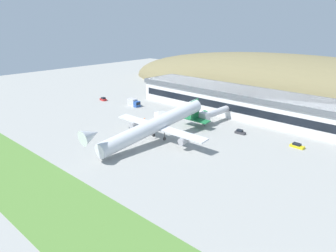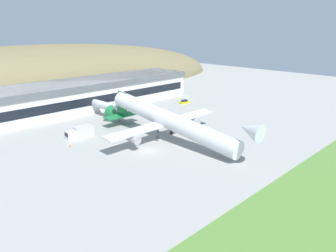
{
  "view_description": "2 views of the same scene",
  "coord_description": "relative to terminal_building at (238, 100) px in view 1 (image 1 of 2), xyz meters",
  "views": [
    {
      "loc": [
        82.31,
        -69.24,
        39.07
      ],
      "look_at": [
        10.48,
        6.44,
        4.62
      ],
      "focal_mm": 35.0,
      "sensor_mm": 36.0,
      "label": 1
    },
    {
      "loc": [
        -50.87,
        -57.94,
        30.31
      ],
      "look_at": [
        9.94,
        2.78,
        3.81
      ],
      "focal_mm": 35.0,
      "sensor_mm": 36.0,
      "label": 2
    }
  ],
  "objects": [
    {
      "name": "ground_plane",
      "position": [
        -10.26,
        -50.31,
        -5.95
      ],
      "size": [
        329.52,
        329.52,
        0.0
      ],
      "primitive_type": "plane",
      "color": "#9E9E99"
    },
    {
      "name": "grass_strip_foreground",
      "position": [
        -10.26,
        -90.73,
        -5.91
      ],
      "size": [
        296.56,
        19.51,
        0.08
      ],
      "primitive_type": "cube",
      "color": "#568438",
      "rests_on": "ground_plane"
    },
    {
      "name": "hill_backdrop",
      "position": [
        6.46,
        46.98,
        -5.95
      ],
      "size": [
        236.08,
        66.48,
        43.36
      ],
      "primitive_type": "ellipsoid",
      "color": "olive",
      "rests_on": "ground_plane"
    },
    {
      "name": "terminal_building",
      "position": [
        0.0,
        0.0,
        0.0
      ],
      "size": [
        96.29,
        20.22,
        10.5
      ],
      "color": "silver",
      "rests_on": "ground_plane"
    },
    {
      "name": "jetway_0",
      "position": [
        0.76,
        -18.67,
        -1.95
      ],
      "size": [
        3.38,
        16.52,
        5.43
      ],
      "color": "silver",
      "rests_on": "ground_plane"
    },
    {
      "name": "cargo_airplane",
      "position": [
        -1.01,
        -48.08,
        -0.37
      ],
      "size": [
        38.57,
        55.08,
        11.15
      ],
      "color": "silver"
    },
    {
      "name": "service_car_0",
      "position": [
        -60.84,
        -26.45,
        -5.27
      ],
      "size": [
        3.87,
        2.1,
        1.63
      ],
      "color": "#B21E1E",
      "rests_on": "ground_plane"
    },
    {
      "name": "service_car_1",
      "position": [
        35.37,
        -21.36,
        -5.35
      ],
      "size": [
        4.5,
        2.03,
        1.44
      ],
      "color": "gold",
      "rests_on": "ground_plane"
    },
    {
      "name": "service_car_2",
      "position": [
        15.23,
        -22.46,
        -5.3
      ],
      "size": [
        3.85,
        1.92,
        1.56
      ],
      "color": "#333338",
      "rests_on": "ground_plane"
    },
    {
      "name": "fuel_truck",
      "position": [
        -41.64,
        -23.09,
        -4.37
      ],
      "size": [
        6.92,
        2.87,
        3.33
      ],
      "color": "#264C99",
      "rests_on": "ground_plane"
    },
    {
      "name": "box_truck",
      "position": [
        -16.74,
        -28.94,
        -4.46
      ],
      "size": [
        7.99,
        3.02,
        3.16
      ],
      "color": "silver",
      "rests_on": "ground_plane"
    },
    {
      "name": "traffic_cone_0",
      "position": [
        -22.69,
        -33.66,
        -5.67
      ],
      "size": [
        0.52,
        0.52,
        0.58
      ],
      "color": "orange",
      "rests_on": "ground_plane"
    }
  ]
}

